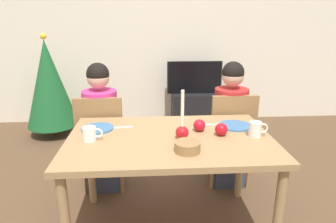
{
  "coord_description": "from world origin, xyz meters",
  "views": [
    {
      "loc": [
        -0.14,
        -1.88,
        1.53
      ],
      "look_at": [
        0.0,
        0.2,
        0.87
      ],
      "focal_mm": 31.72,
      "sensor_mm": 36.0,
      "label": 1
    }
  ],
  "objects_px": {
    "tv": "(194,77)",
    "apple_near_candle": "(221,129)",
    "candle_centerpiece": "(182,129)",
    "bowl_walnuts": "(187,147)",
    "dining_table": "(170,148)",
    "tv_stand": "(194,109)",
    "plate_left": "(97,128)",
    "plate_right": "(235,126)",
    "person_right_child": "(229,127)",
    "person_left_child": "(102,130)",
    "christmas_tree": "(49,84)",
    "apple_by_left_plate": "(199,125)",
    "mug_right": "(256,129)",
    "chair_right": "(230,134)",
    "chair_left": "(102,137)",
    "mug_left": "(90,134)"
  },
  "relations": [
    {
      "from": "tv_stand",
      "to": "plate_right",
      "type": "xyz_separation_m",
      "value": [
        -0.02,
        -2.13,
        0.52
      ]
    },
    {
      "from": "person_left_child",
      "to": "apple_near_candle",
      "type": "relative_size",
      "value": 13.22
    },
    {
      "from": "christmas_tree",
      "to": "bowl_walnuts",
      "type": "distance_m",
      "value": 2.73
    },
    {
      "from": "person_left_child",
      "to": "candle_centerpiece",
      "type": "relative_size",
      "value": 3.47
    },
    {
      "from": "apple_near_candle",
      "to": "apple_by_left_plate",
      "type": "relative_size",
      "value": 1.01
    },
    {
      "from": "tv",
      "to": "plate_right",
      "type": "relative_size",
      "value": 3.33
    },
    {
      "from": "candle_centerpiece",
      "to": "bowl_walnuts",
      "type": "height_order",
      "value": "candle_centerpiece"
    },
    {
      "from": "dining_table",
      "to": "chair_left",
      "type": "relative_size",
      "value": 1.56
    },
    {
      "from": "person_right_child",
      "to": "bowl_walnuts",
      "type": "distance_m",
      "value": 1.04
    },
    {
      "from": "person_right_child",
      "to": "mug_left",
      "type": "xyz_separation_m",
      "value": [
        -1.13,
        -0.67,
        0.23
      ]
    },
    {
      "from": "person_right_child",
      "to": "tv_stand",
      "type": "xyz_separation_m",
      "value": [
        -0.08,
        1.66,
        -0.33
      ]
    },
    {
      "from": "plate_left",
      "to": "candle_centerpiece",
      "type": "bearing_deg",
      "value": -20.24
    },
    {
      "from": "chair_left",
      "to": "tv",
      "type": "height_order",
      "value": "tv"
    },
    {
      "from": "tv_stand",
      "to": "christmas_tree",
      "type": "height_order",
      "value": "christmas_tree"
    },
    {
      "from": "mug_left",
      "to": "person_left_child",
      "type": "bearing_deg",
      "value": 93.02
    },
    {
      "from": "plate_left",
      "to": "mug_right",
      "type": "relative_size",
      "value": 1.74
    },
    {
      "from": "christmas_tree",
      "to": "apple_by_left_plate",
      "type": "xyz_separation_m",
      "value": [
        1.66,
        -1.92,
        0.09
      ]
    },
    {
      "from": "tv_stand",
      "to": "plate_right",
      "type": "relative_size",
      "value": 2.7
    },
    {
      "from": "chair_left",
      "to": "apple_by_left_plate",
      "type": "xyz_separation_m",
      "value": [
        0.79,
        -0.51,
        0.28
      ]
    },
    {
      "from": "chair_right",
      "to": "plate_left",
      "type": "height_order",
      "value": "chair_right"
    },
    {
      "from": "candle_centerpiece",
      "to": "mug_right",
      "type": "relative_size",
      "value": 2.52
    },
    {
      "from": "tv_stand",
      "to": "person_right_child",
      "type": "bearing_deg",
      "value": -87.3
    },
    {
      "from": "mug_right",
      "to": "plate_right",
      "type": "bearing_deg",
      "value": 113.01
    },
    {
      "from": "dining_table",
      "to": "plate_right",
      "type": "relative_size",
      "value": 5.9
    },
    {
      "from": "tv",
      "to": "candle_centerpiece",
      "type": "height_order",
      "value": "candle_centerpiece"
    },
    {
      "from": "tv",
      "to": "bowl_walnuts",
      "type": "relative_size",
      "value": 4.95
    },
    {
      "from": "candle_centerpiece",
      "to": "bowl_walnuts",
      "type": "relative_size",
      "value": 2.12
    },
    {
      "from": "dining_table",
      "to": "person_right_child",
      "type": "height_order",
      "value": "person_right_child"
    },
    {
      "from": "dining_table",
      "to": "christmas_tree",
      "type": "relative_size",
      "value": 1.04
    },
    {
      "from": "mug_right",
      "to": "apple_by_left_plate",
      "type": "relative_size",
      "value": 1.53
    },
    {
      "from": "person_left_child",
      "to": "plate_left",
      "type": "relative_size",
      "value": 5.02
    },
    {
      "from": "christmas_tree",
      "to": "apple_near_candle",
      "type": "relative_size",
      "value": 15.25
    },
    {
      "from": "chair_left",
      "to": "plate_right",
      "type": "bearing_deg",
      "value": -22.01
    },
    {
      "from": "dining_table",
      "to": "tv_stand",
      "type": "xyz_separation_m",
      "value": [
        0.52,
        2.3,
        -0.43
      ]
    },
    {
      "from": "tv",
      "to": "apple_near_candle",
      "type": "distance_m",
      "value": 2.3
    },
    {
      "from": "chair_right",
      "to": "mug_left",
      "type": "xyz_separation_m",
      "value": [
        -1.13,
        -0.64,
        0.29
      ]
    },
    {
      "from": "plate_right",
      "to": "apple_near_candle",
      "type": "relative_size",
      "value": 2.67
    },
    {
      "from": "dining_table",
      "to": "apple_by_left_plate",
      "type": "relative_size",
      "value": 15.99
    },
    {
      "from": "chair_right",
      "to": "mug_right",
      "type": "relative_size",
      "value": 6.72
    },
    {
      "from": "person_left_child",
      "to": "apple_by_left_plate",
      "type": "bearing_deg",
      "value": -34.58
    },
    {
      "from": "plate_right",
      "to": "dining_table",
      "type": "bearing_deg",
      "value": -160.86
    },
    {
      "from": "person_right_child",
      "to": "mug_left",
      "type": "height_order",
      "value": "person_right_child"
    },
    {
      "from": "plate_right",
      "to": "bowl_walnuts",
      "type": "xyz_separation_m",
      "value": [
        -0.41,
        -0.41,
        0.02
      ]
    },
    {
      "from": "plate_left",
      "to": "mug_left",
      "type": "xyz_separation_m",
      "value": [
        -0.01,
        -0.21,
        0.04
      ]
    },
    {
      "from": "christmas_tree",
      "to": "plate_left",
      "type": "relative_size",
      "value": 5.79
    },
    {
      "from": "person_right_child",
      "to": "plate_right",
      "type": "xyz_separation_m",
      "value": [
        -0.09,
        -0.47,
        0.19
      ]
    },
    {
      "from": "tv_stand",
      "to": "mug_left",
      "type": "relative_size",
      "value": 4.86
    },
    {
      "from": "person_right_child",
      "to": "candle_centerpiece",
      "type": "bearing_deg",
      "value": -127.44
    },
    {
      "from": "dining_table",
      "to": "apple_near_candle",
      "type": "distance_m",
      "value": 0.38
    },
    {
      "from": "candle_centerpiece",
      "to": "plate_right",
      "type": "bearing_deg",
      "value": 26.54
    }
  ]
}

